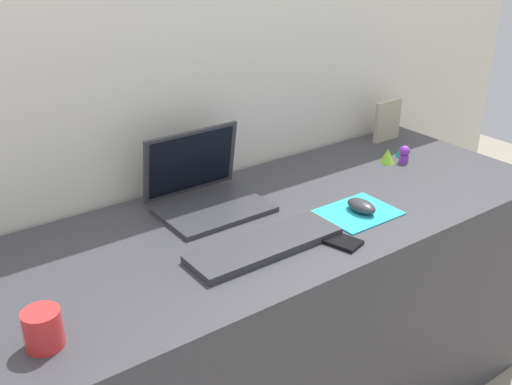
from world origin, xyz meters
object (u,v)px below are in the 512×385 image
(toy_figurine_lime, at_px, (387,156))
(cell_phone, at_px, (336,240))
(toy_figurine_teal, at_px, (401,151))
(keyboard, at_px, (265,245))
(toy_figurine_purple, at_px, (404,154))
(laptop, at_px, (204,188))
(mouse, at_px, (361,206))
(coffee_mug, at_px, (43,329))
(picture_frame, at_px, (387,121))

(toy_figurine_lime, bearing_deg, cell_phone, -149.89)
(toy_figurine_teal, bearing_deg, keyboard, -163.21)
(keyboard, bearing_deg, toy_figurine_purple, 14.36)
(toy_figurine_lime, bearing_deg, laptop, 172.62)
(cell_phone, bearing_deg, toy_figurine_lime, 14.00)
(toy_figurine_purple, bearing_deg, mouse, -154.50)
(keyboard, xyz_separation_m, coffee_mug, (-0.57, -0.05, 0.03))
(laptop, height_order, toy_figurine_purple, laptop)
(keyboard, height_order, toy_figurine_teal, toy_figurine_teal)
(keyboard, relative_size, toy_figurine_purple, 7.00)
(mouse, height_order, picture_frame, picture_frame)
(laptop, relative_size, toy_figurine_lime, 5.91)
(mouse, distance_m, cell_phone, 0.19)
(mouse, relative_size, picture_frame, 0.64)
(laptop, height_order, keyboard, laptop)
(mouse, xyz_separation_m, cell_phone, (-0.17, -0.08, -0.02))
(keyboard, bearing_deg, coffee_mug, -175.22)
(cell_phone, height_order, picture_frame, picture_frame)
(picture_frame, height_order, toy_figurine_teal, picture_frame)
(picture_frame, bearing_deg, keyboard, -156.06)
(mouse, relative_size, toy_figurine_purple, 1.64)
(keyboard, distance_m, picture_frame, 0.93)
(laptop, xyz_separation_m, coffee_mug, (-0.58, -0.35, -0.01))
(toy_figurine_teal, xyz_separation_m, toy_figurine_lime, (-0.08, -0.01, 0.01))
(picture_frame, bearing_deg, cell_phone, -146.07)
(mouse, distance_m, coffee_mug, 0.91)
(cell_phone, bearing_deg, toy_figurine_purple, 9.31)
(cell_phone, height_order, toy_figurine_purple, toy_figurine_purple)
(picture_frame, bearing_deg, toy_figurine_lime, -136.26)
(coffee_mug, bearing_deg, toy_figurine_lime, 11.92)
(keyboard, bearing_deg, mouse, 0.10)
(keyboard, bearing_deg, cell_phone, -24.92)
(coffee_mug, bearing_deg, toy_figurine_purple, 10.22)
(laptop, height_order, mouse, laptop)
(laptop, xyz_separation_m, mouse, (0.33, -0.30, -0.03))
(keyboard, bearing_deg, picture_frame, 23.94)
(toy_figurine_lime, bearing_deg, toy_figurine_teal, 9.37)
(laptop, xyz_separation_m, picture_frame, (0.84, 0.07, 0.02))
(toy_figurine_purple, relative_size, toy_figurine_lime, 1.15)
(cell_phone, distance_m, toy_figurine_teal, 0.67)
(mouse, distance_m, toy_figurine_lime, 0.40)
(cell_phone, height_order, toy_figurine_teal, toy_figurine_teal)
(toy_figurine_teal, bearing_deg, toy_figurine_lime, -170.63)
(cell_phone, relative_size, toy_figurine_purple, 2.19)
(cell_phone, bearing_deg, mouse, 9.11)
(keyboard, xyz_separation_m, toy_figurine_teal, (0.76, 0.23, 0.01))
(keyboard, relative_size, picture_frame, 2.73)
(laptop, xyz_separation_m, toy_figurine_purple, (0.72, -0.12, -0.02))
(keyboard, xyz_separation_m, picture_frame, (0.84, 0.37, 0.06))
(laptop, distance_m, keyboard, 0.31)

